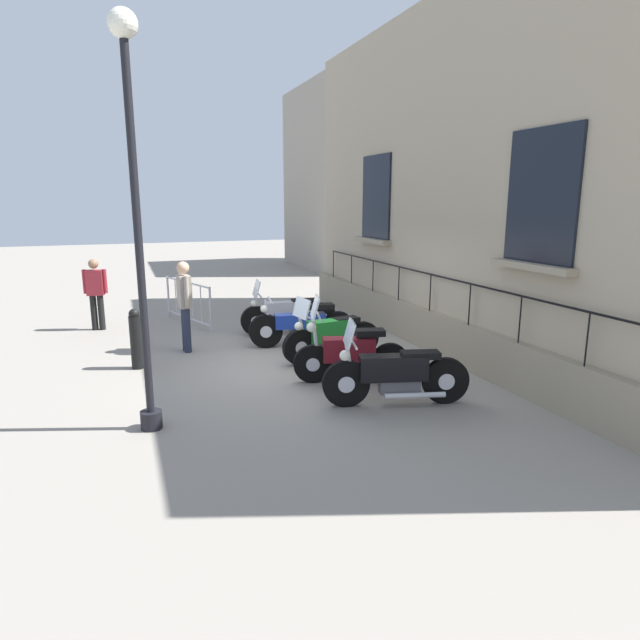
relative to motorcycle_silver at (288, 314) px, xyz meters
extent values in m
plane|color=gray|center=(0.37, 2.33, -0.44)|extent=(60.00, 60.00, 0.00)
cube|color=tan|center=(-2.61, 2.33, 2.89)|extent=(0.60, 12.17, 6.65)
cube|color=gray|center=(-2.23, 2.33, -0.04)|extent=(0.20, 12.17, 0.80)
cube|color=black|center=(-2.29, 5.01, 2.56)|extent=(0.06, 1.38, 1.91)
cube|color=gray|center=(-2.21, 5.01, 1.55)|extent=(0.24, 1.58, 0.10)
cube|color=black|center=(-2.29, -0.34, 2.56)|extent=(0.06, 1.38, 1.91)
cube|color=gray|center=(-2.21, -0.34, 1.55)|extent=(0.24, 1.58, 0.10)
cube|color=black|center=(-2.19, 2.33, 1.09)|extent=(0.03, 10.22, 0.03)
cylinder|color=black|center=(-2.19, -2.78, 0.73)|extent=(0.02, 0.02, 0.73)
cylinder|color=black|center=(-2.19, -1.50, 0.73)|extent=(0.02, 0.02, 0.73)
cylinder|color=black|center=(-2.19, -0.22, 0.73)|extent=(0.02, 0.02, 0.73)
cylinder|color=black|center=(-2.19, 1.06, 0.73)|extent=(0.02, 0.02, 0.73)
cylinder|color=black|center=(-2.19, 2.33, 0.73)|extent=(0.02, 0.02, 0.73)
cylinder|color=black|center=(-2.19, 3.61, 0.73)|extent=(0.02, 0.02, 0.73)
cylinder|color=black|center=(-2.19, 4.89, 0.73)|extent=(0.02, 0.02, 0.73)
cylinder|color=black|center=(-2.19, 6.17, 0.73)|extent=(0.02, 0.02, 0.73)
cylinder|color=black|center=(0.74, -0.07, -0.11)|extent=(0.66, 0.20, 0.65)
cylinder|color=silver|center=(0.74, -0.07, -0.11)|extent=(0.24, 0.18, 0.23)
cylinder|color=black|center=(-0.77, 0.07, -0.11)|extent=(0.66, 0.20, 0.65)
cylinder|color=silver|center=(-0.77, 0.07, -0.11)|extent=(0.24, 0.18, 0.23)
cube|color=#B2B2BC|center=(0.03, -0.01, 0.11)|extent=(1.06, 0.38, 0.36)
cube|color=#4C4C51|center=(-0.07, 0.00, -0.14)|extent=(0.64, 0.29, 0.23)
cube|color=black|center=(-0.38, 0.03, 0.28)|extent=(0.60, 0.31, 0.10)
cylinder|color=silver|center=(0.69, -0.07, 0.17)|extent=(0.16, 0.07, 0.58)
cylinder|color=silver|center=(0.64, -0.06, 0.46)|extent=(0.10, 0.63, 0.04)
sphere|color=white|center=(0.76, -0.08, 0.28)|extent=(0.16, 0.16, 0.16)
cylinder|color=silver|center=(-0.26, 0.18, -0.26)|extent=(0.94, 0.17, 0.08)
cube|color=silver|center=(0.70, -0.07, 0.61)|extent=(0.17, 0.52, 0.36)
cylinder|color=black|center=(0.78, 0.99, -0.10)|extent=(0.70, 0.26, 0.68)
cylinder|color=silver|center=(0.78, 0.99, -0.10)|extent=(0.26, 0.21, 0.24)
cylinder|color=black|center=(-0.71, 1.22, -0.10)|extent=(0.70, 0.26, 0.68)
cylinder|color=silver|center=(-0.71, 1.22, -0.10)|extent=(0.26, 0.21, 0.24)
cube|color=#1E389E|center=(0.09, 1.10, 0.09)|extent=(1.07, 0.45, 0.29)
cube|color=#4C4C51|center=(-0.01, 1.11, -0.13)|extent=(0.65, 0.33, 0.24)
cube|color=black|center=(-0.32, 1.16, 0.37)|extent=(0.61, 0.35, 0.10)
cylinder|color=silver|center=(0.73, 1.00, 0.22)|extent=(0.17, 0.08, 0.65)
cylinder|color=silver|center=(0.68, 1.00, 0.54)|extent=(0.14, 0.65, 0.04)
sphere|color=white|center=(0.80, 0.98, 0.36)|extent=(0.16, 0.16, 0.16)
cylinder|color=silver|center=(-0.19, 1.31, -0.25)|extent=(0.93, 0.22, 0.08)
cylinder|color=black|center=(0.50, 2.34, -0.11)|extent=(0.67, 0.20, 0.66)
cylinder|color=silver|center=(0.50, 2.34, -0.11)|extent=(0.25, 0.16, 0.23)
cylinder|color=black|center=(-0.83, 2.17, -0.11)|extent=(0.67, 0.20, 0.66)
cylinder|color=silver|center=(-0.83, 2.17, -0.11)|extent=(0.25, 0.16, 0.23)
cube|color=#1E842D|center=(-0.12, 2.26, 0.13)|extent=(0.87, 0.40, 0.40)
cube|color=#4C4C51|center=(-0.22, 2.25, -0.14)|extent=(0.53, 0.30, 0.23)
cube|color=black|center=(-0.46, 2.22, 0.30)|extent=(0.50, 0.33, 0.10)
cylinder|color=silver|center=(0.45, 2.33, 0.18)|extent=(0.17, 0.08, 0.58)
cylinder|color=silver|center=(0.40, 2.33, 0.46)|extent=(0.12, 0.66, 0.04)
sphere|color=white|center=(0.52, 2.34, 0.28)|extent=(0.16, 0.16, 0.16)
cylinder|color=silver|center=(-0.40, 2.39, -0.26)|extent=(0.76, 0.18, 0.08)
cube|color=silver|center=(0.46, 2.33, 0.61)|extent=(0.19, 0.55, 0.36)
cylinder|color=black|center=(0.61, 3.35, -0.12)|extent=(0.64, 0.27, 0.63)
cylinder|color=silver|center=(0.61, 3.35, -0.12)|extent=(0.25, 0.18, 0.22)
cylinder|color=black|center=(-0.62, 3.69, -0.12)|extent=(0.64, 0.27, 0.63)
cylinder|color=silver|center=(-0.62, 3.69, -0.12)|extent=(0.25, 0.18, 0.22)
cube|color=maroon|center=(0.04, 3.51, 0.11)|extent=(0.90, 0.51, 0.38)
cube|color=#4C4C51|center=(-0.05, 3.54, -0.15)|extent=(0.55, 0.36, 0.22)
cube|color=black|center=(-0.29, 3.60, 0.39)|extent=(0.53, 0.38, 0.10)
cylinder|color=silver|center=(0.57, 3.36, 0.28)|extent=(0.17, 0.10, 0.80)
cylinder|color=silver|center=(0.52, 3.38, 0.68)|extent=(0.20, 0.62, 0.04)
sphere|color=white|center=(0.63, 3.35, 0.50)|extent=(0.16, 0.16, 0.16)
cylinder|color=silver|center=(-0.17, 3.73, -0.26)|extent=(0.76, 0.28, 0.08)
cube|color=silver|center=(0.58, 3.36, 0.83)|extent=(0.26, 0.53, 0.36)
cylinder|color=black|center=(0.52, 4.51, -0.09)|extent=(0.70, 0.28, 0.69)
cylinder|color=silver|center=(0.52, 4.51, -0.09)|extent=(0.27, 0.18, 0.24)
cylinder|color=black|center=(-0.90, 4.90, -0.09)|extent=(0.70, 0.28, 0.69)
cylinder|color=silver|center=(-0.90, 4.90, -0.09)|extent=(0.27, 0.18, 0.24)
cube|color=black|center=(-0.15, 4.70, 0.13)|extent=(1.03, 0.53, 0.37)
cube|color=#4C4C51|center=(-0.24, 4.72, -0.13)|extent=(0.63, 0.37, 0.24)
cube|color=black|center=(-0.53, 4.80, 0.31)|extent=(0.60, 0.38, 0.10)
cylinder|color=silver|center=(0.47, 4.53, 0.21)|extent=(0.17, 0.10, 0.61)
cylinder|color=silver|center=(0.42, 4.54, 0.51)|extent=(0.19, 0.59, 0.04)
sphere|color=white|center=(0.54, 4.51, 0.33)|extent=(0.16, 0.16, 0.16)
cylinder|color=silver|center=(-0.39, 4.92, -0.25)|extent=(0.88, 0.31, 0.08)
cube|color=silver|center=(0.48, 4.53, 0.66)|extent=(0.25, 0.51, 0.36)
cylinder|color=black|center=(3.22, 4.35, -0.32)|extent=(0.28, 0.28, 0.24)
cylinder|color=black|center=(3.22, 4.35, 1.98)|extent=(0.10, 0.10, 4.83)
sphere|color=white|center=(3.22, 4.35, 4.45)|extent=(0.34, 0.34, 0.34)
cylinder|color=#B7B7BF|center=(2.35, -2.73, 0.09)|extent=(0.05, 0.05, 1.05)
cylinder|color=#B7B7BF|center=(1.63, -0.63, 0.09)|extent=(0.05, 0.05, 1.05)
cylinder|color=#B7B7BF|center=(1.99, -1.68, 0.58)|extent=(0.77, 2.11, 0.04)
cylinder|color=#B7B7BF|center=(1.99, -1.68, -0.29)|extent=(0.77, 2.11, 0.04)
cylinder|color=#B7B7BF|center=(2.21, -2.31, 0.16)|extent=(0.02, 0.02, 0.87)
cylinder|color=#B7B7BF|center=(2.06, -1.89, 0.16)|extent=(0.02, 0.02, 0.87)
cylinder|color=#B7B7BF|center=(1.92, -1.47, 0.16)|extent=(0.02, 0.02, 0.87)
cylinder|color=#B7B7BF|center=(1.77, -1.05, 0.16)|extent=(0.02, 0.02, 0.87)
cylinder|color=black|center=(3.29, 1.55, 0.04)|extent=(0.20, 0.20, 0.95)
sphere|color=black|center=(3.29, 1.55, 0.56)|extent=(0.18, 0.18, 0.18)
cylinder|color=#23283D|center=(2.32, 0.81, 0.01)|extent=(0.14, 0.14, 0.89)
cylinder|color=#23283D|center=(2.33, 0.65, 0.01)|extent=(0.14, 0.14, 0.89)
cube|color=gray|center=(2.32, 0.73, 0.76)|extent=(0.26, 0.38, 0.63)
sphere|color=tan|center=(2.32, 0.73, 1.23)|extent=(0.24, 0.24, 0.24)
cylinder|color=gray|center=(2.30, 0.95, 0.80)|extent=(0.09, 0.09, 0.60)
cylinder|color=gray|center=(2.35, 0.51, 0.80)|extent=(0.09, 0.09, 0.60)
cylinder|color=black|center=(3.94, -1.82, -0.03)|extent=(0.14, 0.14, 0.81)
cylinder|color=black|center=(4.09, -1.86, -0.03)|extent=(0.14, 0.14, 0.81)
cube|color=maroon|center=(4.01, -1.84, 0.66)|extent=(0.40, 0.29, 0.57)
sphere|color=#8C664C|center=(4.01, -1.84, 1.09)|extent=(0.22, 0.22, 0.22)
cylinder|color=maroon|center=(3.80, -1.80, 0.69)|extent=(0.09, 0.09, 0.55)
cylinder|color=maroon|center=(4.23, -1.89, 0.69)|extent=(0.09, 0.09, 0.55)
cube|color=#9E9384|center=(-6.43, -11.00, 3.33)|extent=(4.72, 5.67, 7.54)
camera|label=1|loc=(3.46, 11.37, 2.52)|focal=30.46mm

